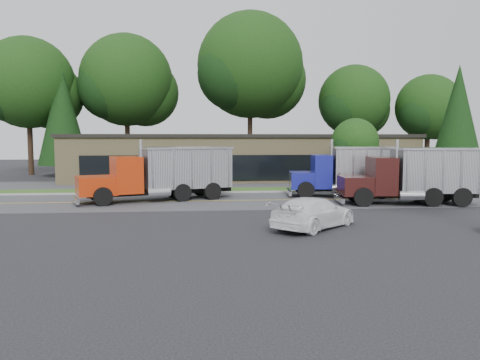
% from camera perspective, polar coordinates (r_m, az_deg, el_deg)
% --- Properties ---
extents(ground, '(140.00, 140.00, 0.00)m').
position_cam_1_polar(ground, '(20.71, 0.89, -5.85)').
color(ground, '#36363B').
rests_on(ground, ground).
extents(road, '(60.00, 8.00, 0.02)m').
position_cam_1_polar(road, '(29.56, -0.99, -2.55)').
color(road, '#59595E').
rests_on(road, ground).
extents(center_line, '(60.00, 0.12, 0.01)m').
position_cam_1_polar(center_line, '(29.56, -0.99, -2.55)').
color(center_line, gold).
rests_on(center_line, ground).
extents(curb, '(60.00, 0.30, 0.12)m').
position_cam_1_polar(curb, '(33.72, -1.53, -1.60)').
color(curb, '#9E9E99').
rests_on(curb, ground).
extents(grass_verge, '(60.00, 3.40, 0.03)m').
position_cam_1_polar(grass_verge, '(35.50, -1.72, -1.26)').
color(grass_verge, '#356623').
rests_on(grass_verge, ground).
extents(far_parking, '(60.00, 7.00, 0.02)m').
position_cam_1_polar(far_parking, '(40.47, -2.16, -0.48)').
color(far_parking, '#59595E').
rests_on(far_parking, ground).
extents(strip_mall, '(32.00, 12.00, 4.00)m').
position_cam_1_polar(strip_mall, '(46.45, -0.11, 2.72)').
color(strip_mall, tan).
rests_on(strip_mall, ground).
extents(tree_far_a, '(10.27, 9.67, 14.66)m').
position_cam_1_polar(tree_far_a, '(55.50, -24.23, 10.27)').
color(tree_far_a, '#382619').
rests_on(tree_far_a, ground).
extents(tree_far_b, '(10.93, 10.28, 15.59)m').
position_cam_1_polar(tree_far_b, '(55.21, -13.48, 11.22)').
color(tree_far_b, '#382619').
rests_on(tree_far_b, ground).
extents(tree_far_c, '(12.85, 12.10, 18.33)m').
position_cam_1_polar(tree_far_c, '(55.29, 1.43, 13.18)').
color(tree_far_c, '#382619').
rests_on(tree_far_c, ground).
extents(tree_far_d, '(8.67, 8.16, 12.37)m').
position_cam_1_polar(tree_far_d, '(56.52, 13.81, 8.98)').
color(tree_far_d, '#382619').
rests_on(tree_far_d, ground).
extents(tree_far_e, '(7.80, 7.34, 11.12)m').
position_cam_1_polar(tree_far_e, '(57.75, 22.03, 7.87)').
color(tree_far_e, '#382619').
rests_on(tree_far_e, ground).
extents(evergreen_left, '(5.14, 5.14, 11.68)m').
position_cam_1_polar(evergreen_left, '(52.14, -20.83, 7.51)').
color(evergreen_left, '#382619').
rests_on(evergreen_left, ground).
extents(evergreen_right, '(4.47, 4.47, 10.17)m').
position_cam_1_polar(evergreen_right, '(44.23, 25.01, 6.77)').
color(evergreen_right, '#382619').
rests_on(evergreen_right, ground).
extents(tree_verge, '(3.85, 3.62, 5.49)m').
position_cam_1_polar(tree_verge, '(37.33, 13.90, 4.27)').
color(tree_verge, '#382619').
rests_on(tree_verge, ground).
extents(dump_truck_red, '(9.83, 5.56, 3.36)m').
position_cam_1_polar(dump_truck_red, '(30.09, -9.04, 0.99)').
color(dump_truck_red, black).
rests_on(dump_truck_red, ground).
extents(dump_truck_blue, '(7.15, 3.39, 3.36)m').
position_cam_1_polar(dump_truck_blue, '(32.30, 13.01, 1.18)').
color(dump_truck_blue, black).
rests_on(dump_truck_blue, ground).
extents(dump_truck_maroon, '(8.18, 3.38, 3.36)m').
position_cam_1_polar(dump_truck_maroon, '(29.77, 20.63, 0.67)').
color(dump_truck_maroon, black).
rests_on(dump_truck_maroon, ground).
extents(rally_car, '(4.75, 4.65, 1.37)m').
position_cam_1_polar(rally_car, '(20.79, 8.96, -3.96)').
color(rally_car, white).
rests_on(rally_car, ground).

